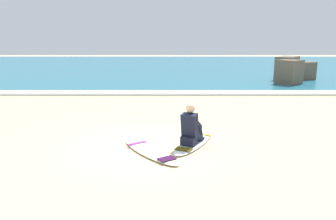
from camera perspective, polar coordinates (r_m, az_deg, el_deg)
The scene contains 7 objects.
ground_plane at distance 7.70m, azimuth -4.31°, elevation -6.36°, with size 80.00×80.00×0.00m, color beige.
sea at distance 28.35m, azimuth -1.37°, elevation 7.45°, with size 80.00×28.00×0.10m, color teal.
breaking_foam at distance 14.75m, azimuth -2.37°, elevation 2.93°, with size 80.00×0.90×0.11m, color white.
surfboard_main at distance 7.96m, azimuth 4.25°, elevation -5.47°, with size 1.35×2.13×0.08m.
surfer_seated at distance 7.63m, azimuth 3.70°, elevation -3.12°, with size 0.61×0.77×0.95m.
surfboard_spare_near at distance 7.32m, azimuth -3.28°, elevation -7.07°, with size 1.58×1.98×0.08m.
rock_outcrop_distant at distance 20.02m, azimuth 20.12°, elevation 6.33°, with size 2.92×3.57×1.40m.
Camera 1 is at (0.54, -7.28, 2.47)m, focal length 35.65 mm.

